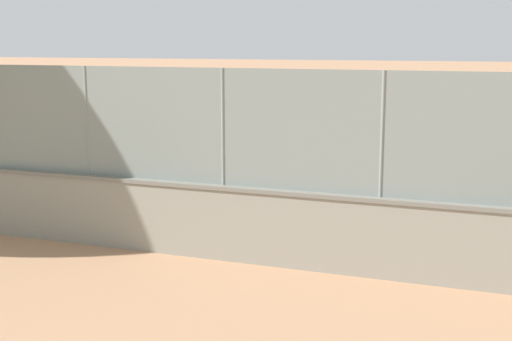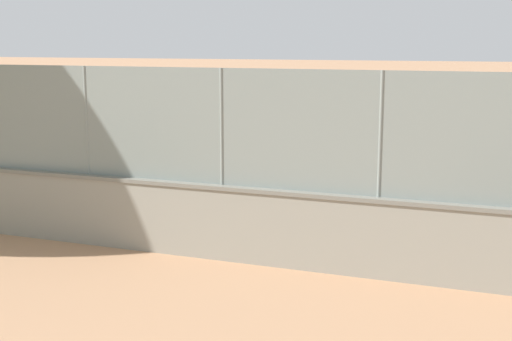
{
  "view_description": "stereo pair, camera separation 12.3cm",
  "coord_description": "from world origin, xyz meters",
  "views": [
    {
      "loc": [
        -8.76,
        25.73,
        4.3
      ],
      "look_at": [
        -3.2,
        9.89,
        1.15
      ],
      "focal_mm": 48.55,
      "sensor_mm": 36.0,
      "label": 1
    },
    {
      "loc": [
        -8.88,
        25.69,
        4.3
      ],
      "look_at": [
        -3.2,
        9.89,
        1.15
      ],
      "focal_mm": 48.55,
      "sensor_mm": 36.0,
      "label": 2
    }
  ],
  "objects": [
    {
      "name": "fence_panel_on_wall",
      "position": [
        -2.18,
        13.32,
        2.65
      ],
      "size": [
        27.92,
        0.59,
        2.28
      ],
      "color": "gray",
      "rests_on": "perimeter_wall"
    },
    {
      "name": "ground_plane",
      "position": [
        0.0,
        0.0,
        0.0
      ],
      "size": [
        260.0,
        260.0,
        0.0
      ],
      "primitive_type": "plane",
      "color": "tan"
    },
    {
      "name": "player_crossing_court",
      "position": [
        -1.12,
        5.35,
        0.87
      ],
      "size": [
        1.11,
        0.78,
        1.48
      ],
      "color": "black",
      "rests_on": "ground_plane"
    },
    {
      "name": "player_foreground_swinging",
      "position": [
        -5.4,
        11.26,
        1.02
      ],
      "size": [
        1.02,
        0.79,
        1.72
      ],
      "color": "#591919",
      "rests_on": "ground_plane"
    },
    {
      "name": "player_baseline_waiting",
      "position": [
        -4.33,
        9.4,
        0.88
      ],
      "size": [
        0.71,
        1.19,
        1.5
      ],
      "color": "#B2B2B2",
      "rests_on": "ground_plane"
    },
    {
      "name": "sports_ball",
      "position": [
        -3.58,
        10.89,
        1.03
      ],
      "size": [
        0.21,
        0.21,
        0.21
      ],
      "primitive_type": "sphere",
      "color": "yellow"
    },
    {
      "name": "perimeter_wall",
      "position": [
        -2.18,
        13.32,
        0.76
      ],
      "size": [
        28.43,
        0.97,
        1.51
      ],
      "color": "gray",
      "rests_on": "ground_plane"
    }
  ]
}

